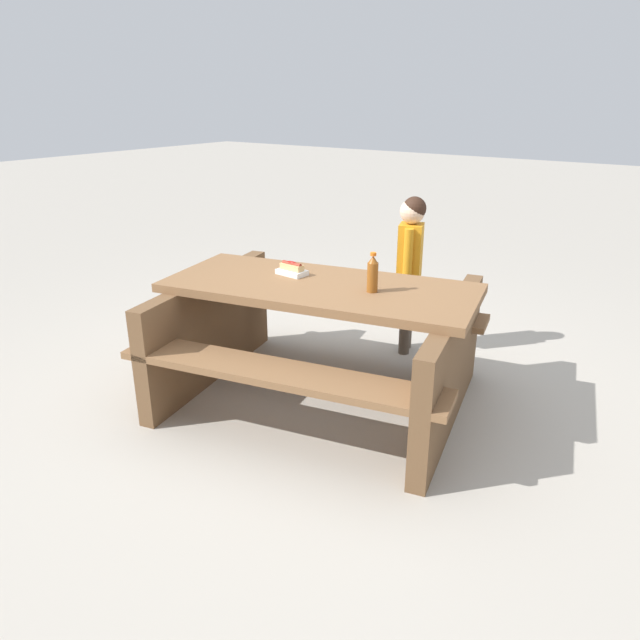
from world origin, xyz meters
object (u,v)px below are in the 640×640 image
(picnic_table, at_px, (320,333))
(child_in_coat, at_px, (410,255))
(soda_bottle, at_px, (373,274))
(hotdog_tray, at_px, (292,270))

(picnic_table, relative_size, child_in_coat, 1.82)
(soda_bottle, relative_size, hotdog_tray, 1.19)
(picnic_table, relative_size, soda_bottle, 9.19)
(hotdog_tray, bearing_deg, picnic_table, 167.65)
(soda_bottle, distance_m, hotdog_tray, 0.57)
(picnic_table, height_order, hotdog_tray, hotdog_tray)
(picnic_table, bearing_deg, child_in_coat, -95.24)
(child_in_coat, bearing_deg, soda_bottle, 104.04)
(picnic_table, height_order, child_in_coat, child_in_coat)
(soda_bottle, bearing_deg, picnic_table, 8.65)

